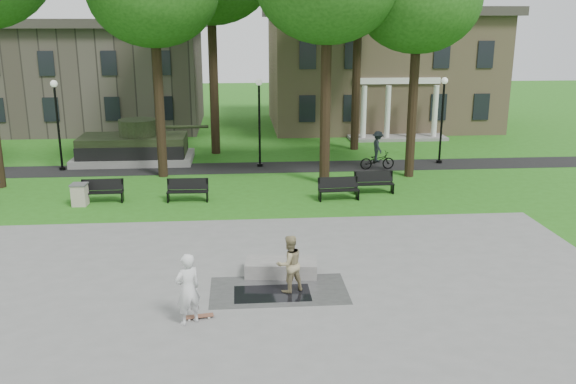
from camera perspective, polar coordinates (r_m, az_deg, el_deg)
The scene contains 21 objects.
ground at distance 21.46m, azimuth -2.74°, elevation -5.10°, with size 120.00×120.00×0.00m, color #266016.
plaza at distance 16.87m, azimuth -2.12°, elevation -11.06°, with size 22.00×16.00×0.02m, color gray.
footpath at distance 32.95m, azimuth -3.49°, elevation 2.28°, with size 44.00×2.60×0.01m, color black.
building_right at distance 47.38m, azimuth 8.44°, elevation 11.52°, with size 17.00×12.00×8.60m.
building_left at distance 47.87m, azimuth -17.48°, elevation 10.13°, with size 15.00×10.00×7.20m, color #4C443D.
tree_3 at distance 30.81m, azimuth 12.10°, elevation 17.17°, with size 6.00×6.00×11.19m.
lamp_left at distance 34.04m, azimuth -20.78°, elevation 6.51°, with size 0.36×0.36×4.73m.
lamp_mid at distance 32.74m, azimuth -2.70°, elevation 7.17°, with size 0.36×0.36×4.73m.
lamp_right at distance 34.56m, azimuth 14.24°, elevation 7.16°, with size 0.36×0.36×4.73m.
tank_monument at distance 35.21m, azimuth -14.18°, elevation 4.11°, with size 7.45×3.40×2.40m.
puddle at distance 17.83m, azimuth -1.48°, elevation -9.48°, with size 2.20×1.20×0.00m, color black.
concrete_block at distance 19.03m, azimuth -0.64°, elevation -7.06°, with size 2.20×1.00×0.45m, color gray.
skateboard at distance 16.61m, azimuth -8.34°, elevation -11.50°, with size 0.78×0.20×0.07m, color brown.
skateboarder at distance 16.01m, azimuth -9.37°, elevation -8.95°, with size 0.70×0.46×1.93m, color silver.
friend_watching at distance 17.66m, azimuth 0.12°, elevation -6.72°, with size 0.83×0.65×1.70m, color #9A8B63.
cyclist at distance 32.74m, azimuth 8.37°, elevation 3.56°, with size 1.87×1.07×2.06m.
park_bench_0 at distance 27.71m, azimuth -16.97°, elevation 0.15°, with size 1.81×0.56×1.00m.
park_bench_1 at distance 26.99m, azimuth -9.37°, elevation 0.23°, with size 1.81×0.57×1.00m.
park_bench_2 at distance 26.95m, azimuth 4.75°, elevation 0.37°, with size 1.83×0.64×1.00m.
park_bench_3 at distance 28.18m, azimuth 8.04°, elevation 0.94°, with size 1.80×0.54×1.00m.
trash_bin at distance 27.49m, azimuth -18.91°, elevation -0.21°, with size 0.69×0.69×0.96m.
Camera 1 is at (-0.62, -20.07, 7.58)m, focal length 38.00 mm.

